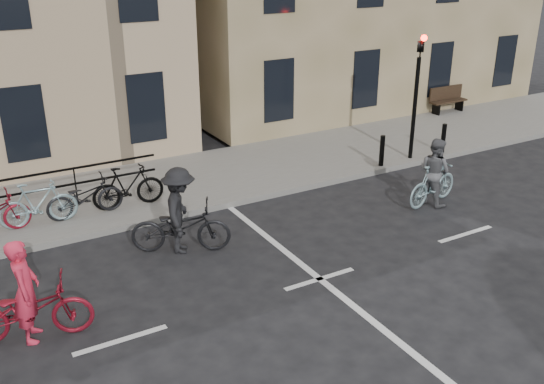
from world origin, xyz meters
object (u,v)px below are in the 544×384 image
traffic_light (417,82)px  cyclist_pink (28,305)px  cyclist_dark (180,219)px  bench (447,98)px  cyclist_grey (434,178)px

traffic_light → cyclist_pink: size_ratio=1.80×
cyclist_dark → bench: bearing=-41.3°
traffic_light → cyclist_dark: 8.49m
cyclist_grey → cyclist_dark: 6.51m
traffic_light → cyclist_grey: (-1.63, -2.63, -1.75)m
cyclist_dark → cyclist_pink: bearing=143.1°
traffic_light → cyclist_pink: 12.11m
cyclist_pink → cyclist_dark: 3.74m
traffic_light → bench: size_ratio=2.44×
bench → cyclist_dark: 13.93m
cyclist_pink → traffic_light: bearing=-57.0°
cyclist_pink → cyclist_dark: bearing=-47.6°
traffic_light → bench: traffic_light is taller
bench → cyclist_grey: size_ratio=0.87×
traffic_light → bench: bearing=35.2°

